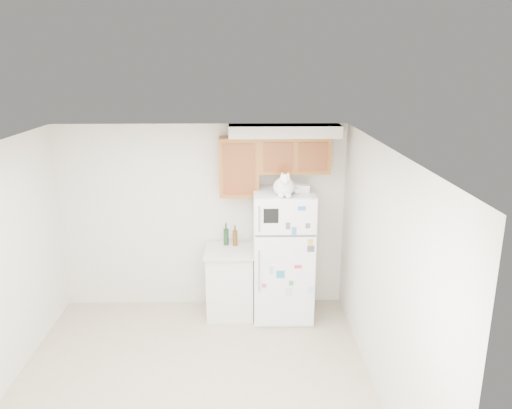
{
  "coord_description": "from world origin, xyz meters",
  "views": [
    {
      "loc": [
        0.55,
        -4.4,
        3.26
      ],
      "look_at": [
        0.71,
        1.55,
        1.55
      ],
      "focal_mm": 35.0,
      "sensor_mm": 36.0,
      "label": 1
    }
  ],
  "objects_px": {
    "refrigerator": "(283,255)",
    "storage_box_back": "(293,187)",
    "bottle_amber": "(235,235)",
    "storage_box_front": "(304,188)",
    "bottle_green": "(226,234)",
    "base_counter": "(230,281)",
    "cat": "(284,186)"
  },
  "relations": [
    {
      "from": "storage_box_front",
      "to": "bottle_amber",
      "type": "height_order",
      "value": "storage_box_front"
    },
    {
      "from": "base_counter",
      "to": "bottle_green",
      "type": "distance_m",
      "value": 0.62
    },
    {
      "from": "base_counter",
      "to": "storage_box_back",
      "type": "bearing_deg",
      "value": -3.82
    },
    {
      "from": "refrigerator",
      "to": "base_counter",
      "type": "height_order",
      "value": "refrigerator"
    },
    {
      "from": "base_counter",
      "to": "bottle_amber",
      "type": "relative_size",
      "value": 3.31
    },
    {
      "from": "refrigerator",
      "to": "storage_box_front",
      "type": "height_order",
      "value": "storage_box_front"
    },
    {
      "from": "storage_box_back",
      "to": "refrigerator",
      "type": "bearing_deg",
      "value": -148.39
    },
    {
      "from": "cat",
      "to": "bottle_green",
      "type": "distance_m",
      "value": 1.13
    },
    {
      "from": "refrigerator",
      "to": "bottle_amber",
      "type": "distance_m",
      "value": 0.68
    },
    {
      "from": "refrigerator",
      "to": "bottle_green",
      "type": "distance_m",
      "value": 0.8
    },
    {
      "from": "storage_box_back",
      "to": "storage_box_front",
      "type": "height_order",
      "value": "storage_box_back"
    },
    {
      "from": "base_counter",
      "to": "storage_box_front",
      "type": "distance_m",
      "value": 1.59
    },
    {
      "from": "refrigerator",
      "to": "cat",
      "type": "distance_m",
      "value": 0.99
    },
    {
      "from": "refrigerator",
      "to": "bottle_green",
      "type": "bearing_deg",
      "value": 163.74
    },
    {
      "from": "cat",
      "to": "storage_box_back",
      "type": "relative_size",
      "value": 2.58
    },
    {
      "from": "refrigerator",
      "to": "storage_box_back",
      "type": "height_order",
      "value": "storage_box_back"
    },
    {
      "from": "bottle_amber",
      "to": "bottle_green",
      "type": "bearing_deg",
      "value": 166.78
    },
    {
      "from": "refrigerator",
      "to": "bottle_green",
      "type": "relative_size",
      "value": 5.69
    },
    {
      "from": "cat",
      "to": "bottle_green",
      "type": "bearing_deg",
      "value": 149.37
    },
    {
      "from": "refrigerator",
      "to": "storage_box_back",
      "type": "distance_m",
      "value": 0.91
    },
    {
      "from": "bottle_green",
      "to": "cat",
      "type": "bearing_deg",
      "value": -30.63
    },
    {
      "from": "storage_box_back",
      "to": "storage_box_front",
      "type": "bearing_deg",
      "value": 3.82
    },
    {
      "from": "storage_box_back",
      "to": "storage_box_front",
      "type": "relative_size",
      "value": 1.2
    },
    {
      "from": "cat",
      "to": "base_counter",
      "type": "bearing_deg",
      "value": 156.98
    },
    {
      "from": "refrigerator",
      "to": "base_counter",
      "type": "relative_size",
      "value": 1.85
    },
    {
      "from": "storage_box_back",
      "to": "base_counter",
      "type": "bearing_deg",
      "value": -162.16
    },
    {
      "from": "base_counter",
      "to": "bottle_amber",
      "type": "height_order",
      "value": "bottle_amber"
    },
    {
      "from": "base_counter",
      "to": "bottle_amber",
      "type": "distance_m",
      "value": 0.61
    },
    {
      "from": "refrigerator",
      "to": "storage_box_front",
      "type": "distance_m",
      "value": 0.93
    },
    {
      "from": "cat",
      "to": "bottle_amber",
      "type": "distance_m",
      "value": 1.05
    },
    {
      "from": "base_counter",
      "to": "cat",
      "type": "relative_size",
      "value": 1.98
    },
    {
      "from": "storage_box_back",
      "to": "cat",
      "type": "bearing_deg",
      "value": -97.13
    }
  ]
}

